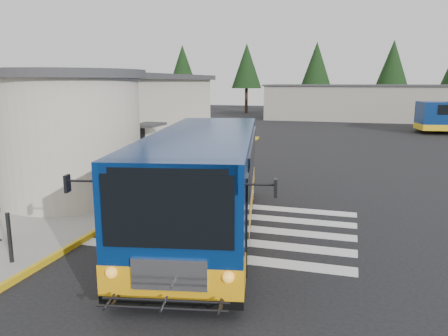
# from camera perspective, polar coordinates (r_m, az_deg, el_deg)

# --- Properties ---
(ground) EXTENTS (140.00, 140.00, 0.00)m
(ground) POSITION_cam_1_polar(r_m,az_deg,el_deg) (14.61, 3.07, -6.84)
(ground) COLOR black
(ground) RESTS_ON ground
(sidewalk) EXTENTS (10.00, 34.00, 0.15)m
(sidewalk) POSITION_cam_1_polar(r_m,az_deg,el_deg) (21.79, -18.01, -1.13)
(sidewalk) COLOR gray
(sidewalk) RESTS_ON ground
(curb_strip) EXTENTS (0.12, 34.00, 0.16)m
(curb_strip) POSITION_cam_1_polar(r_m,az_deg,el_deg) (19.47, -5.86, -2.04)
(curb_strip) COLOR gold
(curb_strip) RESTS_ON ground
(station_building) EXTENTS (12.70, 18.70, 4.80)m
(station_building) POSITION_cam_1_polar(r_m,az_deg,el_deg) (24.85, -18.13, 6.14)
(station_building) COLOR #B7AD9B
(station_building) RESTS_ON ground
(crosswalk) EXTENTS (8.00, 5.35, 0.01)m
(crosswalk) POSITION_cam_1_polar(r_m,az_deg,el_deg) (13.99, 0.30, -7.62)
(crosswalk) COLOR silver
(crosswalk) RESTS_ON ground
(depot_building) EXTENTS (26.40, 8.40, 4.20)m
(depot_building) POSITION_cam_1_polar(r_m,az_deg,el_deg) (55.66, 19.43, 8.08)
(depot_building) COLOR gray
(depot_building) RESTS_ON ground
(tree_line) EXTENTS (58.40, 4.40, 10.00)m
(tree_line) POSITION_cam_1_polar(r_m,az_deg,el_deg) (63.65, 19.62, 12.59)
(tree_line) COLOR black
(tree_line) RESTS_ON ground
(transit_bus) EXTENTS (5.30, 11.22, 3.08)m
(transit_bus) POSITION_cam_1_polar(r_m,az_deg,el_deg) (13.04, -2.62, -2.33)
(transit_bus) COLOR navy
(transit_bus) RESTS_ON ground
(pedestrian_b) EXTENTS (0.67, 0.81, 1.54)m
(pedestrian_b) POSITION_cam_1_polar(r_m,az_deg,el_deg) (15.76, -16.69, -2.49)
(pedestrian_b) COLOR black
(pedestrian_b) RESTS_ON sidewalk
(bollard) EXTENTS (0.10, 0.10, 1.26)m
(bollard) POSITION_cam_1_polar(r_m,az_deg,el_deg) (11.99, -26.21, -8.17)
(bollard) COLOR black
(bollard) RESTS_ON sidewalk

